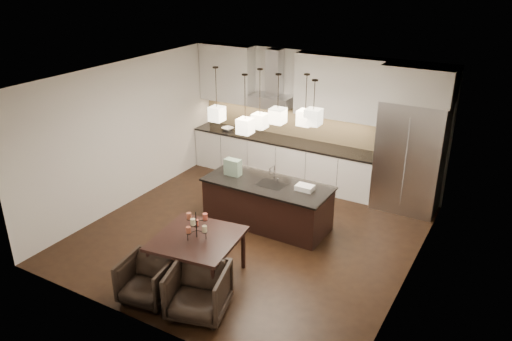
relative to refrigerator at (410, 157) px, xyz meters
The scene contains 37 objects.
floor 3.35m from the refrigerator, 131.42° to the right, with size 5.50×5.50×0.02m, color black.
ceiling 3.62m from the refrigerator, 131.42° to the right, with size 5.50×5.50×0.02m, color white.
wall_back 2.16m from the refrigerator, 169.74° to the left, with size 5.50×0.02×2.80m, color silver.
wall_front 5.56m from the refrigerator, 112.22° to the right, with size 5.50×0.02×2.80m, color silver.
wall_left 5.42m from the refrigerator, 153.91° to the right, with size 0.02×5.50×2.80m, color silver.
wall_right 2.49m from the refrigerator, 74.50° to the right, with size 0.02×5.50×2.80m, color silver.
refrigerator is the anchor object (origin of this frame).
fridge_panel 1.40m from the refrigerator, ahead, with size 1.26×0.72×0.65m, color silver.
lower_cabinets 2.80m from the refrigerator, behind, with size 4.21×0.62×0.88m, color silver.
countertop 2.73m from the refrigerator, behind, with size 4.21×0.66×0.04m, color black.
backsplash 2.75m from the refrigerator, behind, with size 4.21×0.02×0.63m, color tan.
upper_cab_left 4.35m from the refrigerator, behind, with size 1.25×0.35×1.25m, color silver.
upper_cab_right 1.91m from the refrigerator, behind, with size 1.86×0.35×1.25m, color silver.
hood_canopy 3.09m from the refrigerator, behind, with size 0.90×0.52×0.24m, color #B7B7BA.
hood_chimney 3.28m from the refrigerator, behind, with size 0.30×0.28×0.96m, color #B7B7BA.
fruit_bowl 4.10m from the refrigerator, behind, with size 0.26×0.26×0.06m, color silver.
island_body 2.86m from the refrigerator, 136.60° to the right, with size 2.24×0.90×0.79m, color black.
island_top 2.79m from the refrigerator, 136.60° to the right, with size 2.32×0.97×0.04m, color black.
faucet 2.65m from the refrigerator, 136.64° to the right, with size 0.09×0.22×0.34m, color silver, non-canonical shape.
tote_bag 3.35m from the refrigerator, 145.21° to the right, with size 0.31×0.16×0.31m, color #13452B.
food_container 2.28m from the refrigerator, 125.42° to the right, with size 0.31×0.22×0.09m, color silver.
dining_table 4.51m from the refrigerator, 118.26° to the right, with size 1.20×1.20×0.72m, color black, non-canonical shape.
candelabra 4.46m from the refrigerator, 118.26° to the right, with size 0.34×0.34×0.42m, color black, non-canonical shape.
candle_a 4.38m from the refrigerator, 116.83° to the right, with size 0.07×0.07×0.10m, color beige.
candle_b 4.41m from the refrigerator, 119.84° to the right, with size 0.07×0.07×0.10m, color #BE4E3D.
candle_c 4.59m from the refrigerator, 118.09° to the right, with size 0.07×0.07×0.10m, color #A5543C.
candle_d 4.32m from the refrigerator, 117.79° to the right, with size 0.07×0.07×0.10m, color #BE4E3D.
candle_e 4.51m from the refrigerator, 119.68° to the right, with size 0.07×0.07×0.10m, color #A5543C.
candle_f 4.54m from the refrigerator, 117.14° to the right, with size 0.07×0.07×0.10m, color beige.
armchair_left 5.34m from the refrigerator, 117.47° to the right, with size 0.69×0.71×0.65m, color black.
armchair_right 4.91m from the refrigerator, 109.51° to the right, with size 0.77×0.79×0.72m, color black.
pendant_a 3.72m from the refrigerator, 147.70° to the right, with size 0.24×0.24×0.26m, color beige.
pendant_b 2.96m from the refrigerator, 144.13° to the right, with size 0.24×0.24×0.26m, color beige.
pendant_c 2.83m from the refrigerator, 134.61° to the right, with size 0.24×0.24×0.26m, color beige.
pendant_d 2.41m from the refrigerator, 131.23° to the right, with size 0.24×0.24×0.26m, color beige.
pendant_e 2.55m from the refrigerator, 120.59° to the right, with size 0.24×0.24×0.26m, color beige.
pendant_f 3.28m from the refrigerator, 136.83° to the right, with size 0.24×0.24×0.26m, color beige.
Camera 1 is at (3.94, -6.66, 4.53)m, focal length 35.00 mm.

